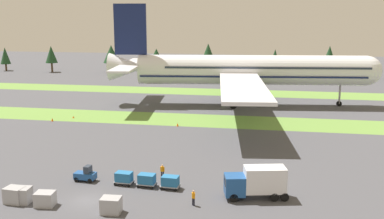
{
  "coord_description": "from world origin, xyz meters",
  "views": [
    {
      "loc": [
        19.45,
        -43.34,
        19.75
      ],
      "look_at": [
        5.99,
        31.8,
        4.0
      ],
      "focal_mm": 41.82,
      "sensor_mm": 36.0,
      "label": 1
    }
  ],
  "objects_px": {
    "baggage_tug": "(86,175)",
    "ground_crew_loader": "(193,197)",
    "cargo_dolly_third": "(170,181)",
    "uld_container_3": "(111,205)",
    "taxiway_marker_0": "(73,117)",
    "uld_container_0": "(15,195)",
    "taxiway_marker_1": "(178,125)",
    "cargo_dolly_lead": "(124,177)",
    "ground_crew_marshaller": "(162,171)",
    "uld_container_2": "(21,195)",
    "taxiway_marker_2": "(52,120)",
    "airliner": "(244,70)",
    "uld_container_1": "(45,199)",
    "cargo_dolly_second": "(147,179)",
    "catering_truck": "(257,181)"
  },
  "relations": [
    {
      "from": "uld_container_3",
      "to": "taxiway_marker_2",
      "type": "distance_m",
      "value": 45.53
    },
    {
      "from": "cargo_dolly_third",
      "to": "uld_container_3",
      "type": "relative_size",
      "value": 1.14
    },
    {
      "from": "cargo_dolly_third",
      "to": "ground_crew_loader",
      "type": "distance_m",
      "value": 5.48
    },
    {
      "from": "ground_crew_marshaller",
      "to": "uld_container_0",
      "type": "xyz_separation_m",
      "value": [
        -13.93,
        -10.3,
        -0.07
      ]
    },
    {
      "from": "uld_container_3",
      "to": "taxiway_marker_0",
      "type": "relative_size",
      "value": 4.42
    },
    {
      "from": "taxiway_marker_0",
      "to": "airliner",
      "type": "bearing_deg",
      "value": 30.76
    },
    {
      "from": "uld_container_2",
      "to": "taxiway_marker_0",
      "type": "height_order",
      "value": "uld_container_2"
    },
    {
      "from": "uld_container_1",
      "to": "uld_container_0",
      "type": "bearing_deg",
      "value": 176.58
    },
    {
      "from": "cargo_dolly_lead",
      "to": "ground_crew_marshaller",
      "type": "height_order",
      "value": "ground_crew_marshaller"
    },
    {
      "from": "uld_container_2",
      "to": "taxiway_marker_2",
      "type": "xyz_separation_m",
      "value": [
        -15.32,
        36.75,
        -0.53
      ]
    },
    {
      "from": "baggage_tug",
      "to": "taxiway_marker_2",
      "type": "distance_m",
      "value": 35.21
    },
    {
      "from": "airliner",
      "to": "ground_crew_loader",
      "type": "bearing_deg",
      "value": -8.57
    },
    {
      "from": "baggage_tug",
      "to": "ground_crew_loader",
      "type": "distance_m",
      "value": 15.12
    },
    {
      "from": "airliner",
      "to": "uld_container_3",
      "type": "distance_m",
      "value": 61.45
    },
    {
      "from": "airliner",
      "to": "uld_container_2",
      "type": "xyz_separation_m",
      "value": [
        -20.06,
        -59.5,
        -7.31
      ]
    },
    {
      "from": "cargo_dolly_lead",
      "to": "uld_container_2",
      "type": "bearing_deg",
      "value": 131.29
    },
    {
      "from": "taxiway_marker_1",
      "to": "taxiway_marker_2",
      "type": "bearing_deg",
      "value": -179.32
    },
    {
      "from": "ground_crew_loader",
      "to": "uld_container_3",
      "type": "distance_m",
      "value": 8.67
    },
    {
      "from": "cargo_dolly_second",
      "to": "uld_container_0",
      "type": "bearing_deg",
      "value": 122.37
    },
    {
      "from": "cargo_dolly_second",
      "to": "uld_container_1",
      "type": "bearing_deg",
      "value": 131.98
    },
    {
      "from": "uld_container_3",
      "to": "cargo_dolly_lead",
      "type": "bearing_deg",
      "value": 99.23
    },
    {
      "from": "taxiway_marker_2",
      "to": "cargo_dolly_third",
      "type": "bearing_deg",
      "value": -44.67
    },
    {
      "from": "cargo_dolly_second",
      "to": "cargo_dolly_third",
      "type": "distance_m",
      "value": 2.9
    },
    {
      "from": "uld_container_0",
      "to": "airliner",
      "type": "bearing_deg",
      "value": 70.78
    },
    {
      "from": "baggage_tug",
      "to": "ground_crew_loader",
      "type": "bearing_deg",
      "value": -105.31
    },
    {
      "from": "uld_container_2",
      "to": "uld_container_3",
      "type": "xyz_separation_m",
      "value": [
        10.49,
        -0.76,
        -0.02
      ]
    },
    {
      "from": "airliner",
      "to": "uld_container_1",
      "type": "relative_size",
      "value": 37.78
    },
    {
      "from": "taxiway_marker_2",
      "to": "airliner",
      "type": "bearing_deg",
      "value": 32.74
    },
    {
      "from": "uld_container_3",
      "to": "taxiway_marker_2",
      "type": "relative_size",
      "value": 3.04
    },
    {
      "from": "cargo_dolly_second",
      "to": "ground_crew_marshaller",
      "type": "height_order",
      "value": "ground_crew_marshaller"
    },
    {
      "from": "airliner",
      "to": "taxiway_marker_2",
      "type": "bearing_deg",
      "value": -64.26
    },
    {
      "from": "uld_container_2",
      "to": "taxiway_marker_1",
      "type": "height_order",
      "value": "uld_container_2"
    },
    {
      "from": "uld_container_2",
      "to": "uld_container_3",
      "type": "bearing_deg",
      "value": -4.14
    },
    {
      "from": "ground_crew_marshaller",
      "to": "uld_container_2",
      "type": "xyz_separation_m",
      "value": [
        -13.21,
        -10.2,
        -0.09
      ]
    },
    {
      "from": "cargo_dolly_third",
      "to": "taxiway_marker_0",
      "type": "xyz_separation_m",
      "value": [
        -27.52,
        33.34,
        -0.69
      ]
    },
    {
      "from": "uld_container_0",
      "to": "cargo_dolly_third",
      "type": "bearing_deg",
      "value": 23.65
    },
    {
      "from": "baggage_tug",
      "to": "uld_container_0",
      "type": "xyz_separation_m",
      "value": [
        -4.91,
        -7.55,
        0.06
      ]
    },
    {
      "from": "ground_crew_loader",
      "to": "catering_truck",
      "type": "bearing_deg",
      "value": 75.17
    },
    {
      "from": "cargo_dolly_third",
      "to": "uld_container_0",
      "type": "distance_m",
      "value": 17.16
    },
    {
      "from": "ground_crew_loader",
      "to": "uld_container_2",
      "type": "xyz_separation_m",
      "value": [
        -18.5,
        -2.56,
        -0.09
      ]
    },
    {
      "from": "cargo_dolly_third",
      "to": "taxiway_marker_2",
      "type": "height_order",
      "value": "cargo_dolly_third"
    },
    {
      "from": "cargo_dolly_lead",
      "to": "cargo_dolly_second",
      "type": "bearing_deg",
      "value": -90.0
    },
    {
      "from": "uld_container_3",
      "to": "taxiway_marker_1",
      "type": "relative_size",
      "value": 3.38
    },
    {
      "from": "cargo_dolly_lead",
      "to": "ground_crew_marshaller",
      "type": "bearing_deg",
      "value": -49.05
    },
    {
      "from": "cargo_dolly_second",
      "to": "uld_container_2",
      "type": "distance_m",
      "value": 13.96
    },
    {
      "from": "cargo_dolly_third",
      "to": "uld_container_3",
      "type": "xyz_separation_m",
      "value": [
        -4.51,
        -7.54,
        -0.08
      ]
    },
    {
      "from": "cargo_dolly_third",
      "to": "taxiway_marker_0",
      "type": "distance_m",
      "value": 43.23
    },
    {
      "from": "baggage_tug",
      "to": "cargo_dolly_third",
      "type": "distance_m",
      "value": 10.83
    },
    {
      "from": "uld_container_0",
      "to": "taxiway_marker_2",
      "type": "relative_size",
      "value": 3.04
    },
    {
      "from": "baggage_tug",
      "to": "uld_container_2",
      "type": "height_order",
      "value": "baggage_tug"
    }
  ]
}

